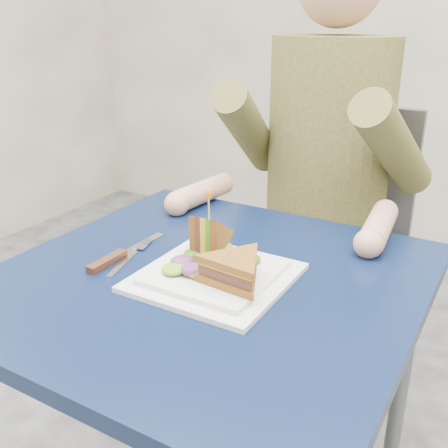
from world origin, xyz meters
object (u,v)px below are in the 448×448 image
Objects in this scene: sandwich_flat at (235,270)px; knife at (114,258)px; plate at (215,275)px; sandwich_upright at (209,240)px; table at (208,312)px; diner at (328,122)px; fork at (129,258)px; chair at (332,237)px.

sandwich_flat reaches higher than knife.
plate is 0.07m from sandwich_upright.
table is 3.39× the size of knife.
diner reaches higher than fork.
sandwich_upright is at bearing -91.45° from chair.
diner is at bearing 88.27° from sandwich_upright.
knife is (-0.27, -0.01, -0.04)m from sandwich_flat.
sandwich_upright reaches higher than sandwich_flat.
plate is at bearing -88.26° from chair.
plate is at bearing 155.56° from sandwich_flat.
chair reaches higher than sandwich_upright.
chair is at bearing 77.09° from fork.
fork is 0.03m from knife.
sandwich_upright is at bearing -91.73° from diner.
diner is 4.19× the size of fork.
plate is 0.19m from fork.
sandwich_upright is (-0.09, 0.07, 0.01)m from sandwich_flat.
sandwich_upright is at bearing 116.84° from table.
table is 1.01× the size of diner.
diner is (-0.00, 0.61, 0.26)m from table.
knife is at bearing -171.40° from plate.
sandwich_flat reaches higher than fork.
plate is 0.21m from knife.
sandwich_flat is at bearing 1.49° from knife.
table is 0.14m from sandwich_upright.
fork is (-0.25, 0.01, -0.04)m from sandwich_flat.
chair is at bearing 91.74° from plate.
sandwich_upright is 0.19m from knife.
diner is 4.79× the size of sandwich_flat.
diner reaches higher than sandwich_flat.
plate is (0.02, -0.62, -0.18)m from diner.
knife is (-0.19, -0.04, 0.09)m from table.
table is 0.15m from sandwich_flat.
sandwich_upright reaches higher than knife.
fork is (-0.17, -0.02, 0.08)m from table.
table is 0.19m from fork.
chair is 3.58× the size of plate.
chair reaches higher than table.
sandwich_flat is 0.87× the size of fork.
chair reaches higher than sandwich_flat.
fork is at bearing -176.95° from plate.
table is 2.88× the size of plate.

